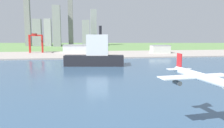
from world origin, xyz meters
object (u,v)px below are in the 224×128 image
at_px(warehouse_main, 76,49).
at_px(warehouse_annex, 160,49).
at_px(cargo_ship, 95,55).
at_px(port_crane_red, 36,39).
at_px(airplane_landing, 198,76).

bearing_deg(warehouse_main, warehouse_annex, -12.11).
height_order(cargo_ship, warehouse_main, cargo_ship).
xyz_separation_m(cargo_ship, port_crane_red, (-113.65, 190.89, 16.97)).
relative_size(port_crane_red, warehouse_main, 0.81).
distance_m(cargo_ship, port_crane_red, 222.80).
xyz_separation_m(airplane_landing, port_crane_red, (-147.76, 394.72, 7.57)).
distance_m(cargo_ship, warehouse_main, 188.31).
xyz_separation_m(airplane_landing, warehouse_annex, (108.95, 352.44, -13.76)).
relative_size(cargo_ship, warehouse_main, 1.51).
relative_size(cargo_ship, port_crane_red, 1.87).
relative_size(airplane_landing, warehouse_annex, 1.03).
bearing_deg(port_crane_red, cargo_ship, -59.23).
distance_m(airplane_landing, warehouse_main, 395.17).
xyz_separation_m(airplane_landing, cargo_ship, (-34.11, 203.84, -9.40)).
distance_m(port_crane_red, warehouse_main, 86.17).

